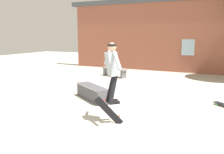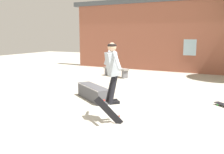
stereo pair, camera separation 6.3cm
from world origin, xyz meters
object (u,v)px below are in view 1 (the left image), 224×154
(park_bench, at_px, (114,70))
(skateboard_flipping, at_px, (109,111))
(skate_ledge, at_px, (93,93))
(skater, at_px, (112,67))

(park_bench, bearing_deg, skateboard_flipping, -46.51)
(skate_ledge, bearing_deg, skateboard_flipping, -15.65)
(skater, bearing_deg, skate_ledge, 88.56)
(skate_ledge, xyz_separation_m, skateboard_flipping, (1.55, -1.82, 0.09))
(park_bench, bearing_deg, skate_ledge, -54.45)
(park_bench, bearing_deg, skater, -45.83)
(park_bench, distance_m, skater, 6.96)
(skate_ledge, relative_size, skater, 1.11)
(skateboard_flipping, bearing_deg, park_bench, 92.92)
(park_bench, height_order, skate_ledge, park_bench)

